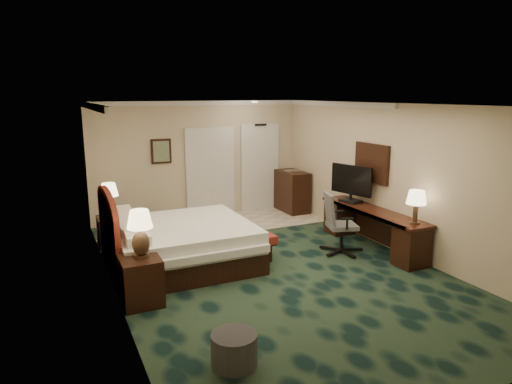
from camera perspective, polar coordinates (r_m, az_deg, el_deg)
name	(u,v)px	position (r m, az deg, el deg)	size (l,w,h in m)	color
floor	(272,269)	(7.71, 1.99, -9.61)	(5.00, 7.50, 0.00)	black
ceiling	(273,105)	(7.16, 2.16, 10.87)	(5.00, 7.50, 0.00)	silver
wall_back	(199,160)	(10.74, -7.09, 4.02)	(5.00, 0.00, 2.70)	beige
wall_front	(467,271)	(4.46, 24.86, -8.93)	(5.00, 0.00, 2.70)	beige
wall_left	(111,206)	(6.59, -17.67, -1.69)	(0.00, 7.50, 2.70)	beige
wall_right	(394,178)	(8.73, 16.86, 1.68)	(0.00, 7.50, 2.70)	beige
crown_molding	(273,108)	(7.16, 2.15, 10.47)	(5.00, 7.50, 0.10)	silver
tile_patch	(250,220)	(10.56, -0.80, -3.49)	(3.20, 1.70, 0.01)	beige
headboard	(109,231)	(7.73, -17.91, -4.68)	(0.12, 2.00, 1.40)	#511A13
entry_door	(260,168)	(11.33, 0.48, 3.01)	(1.02, 0.06, 2.18)	silver
closet_doors	(210,172)	(10.83, -5.72, 2.52)	(1.20, 0.06, 2.10)	silver
wall_art	(161,151)	(10.43, -11.77, 5.00)	(0.45, 0.06, 0.55)	#4B6E60
wall_mirror	(372,163)	(9.12, 14.25, 3.54)	(0.05, 0.95, 0.75)	white
bed	(183,245)	(7.89, -9.13, -6.50)	(2.25, 2.09, 0.71)	white
nightstand_near	(141,280)	(6.63, -14.20, -10.67)	(0.53, 0.61, 0.67)	black
nightstand_far	(110,231)	(9.20, -17.74, -4.70)	(0.45, 0.52, 0.56)	black
lamp_near	(140,234)	(6.45, -14.26, -5.05)	(0.35, 0.35, 0.66)	black
lamp_far	(109,200)	(9.08, -17.85, -0.96)	(0.35, 0.35, 0.65)	black
bed_bench	(247,240)	(8.39, -1.15, -6.08)	(0.48, 1.38, 0.47)	maroon
ottoman	(234,349)	(5.18, -2.75, -19.07)	(0.50, 0.50, 0.36)	#303030
desk	(372,229)	(8.89, 14.28, -4.48)	(0.55, 2.57, 0.74)	black
tv	(351,184)	(9.24, 11.82, 1.02)	(0.08, 0.96, 0.75)	black
desk_lamp	(416,207)	(8.00, 19.36, -1.77)	(0.33, 0.33, 0.58)	black
desk_chair	(342,223)	(8.45, 10.71, -3.83)	(0.65, 0.61, 1.12)	#4D4C4E
minibar	(292,191)	(11.27, 4.54, 0.08)	(0.53, 0.95, 1.00)	black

